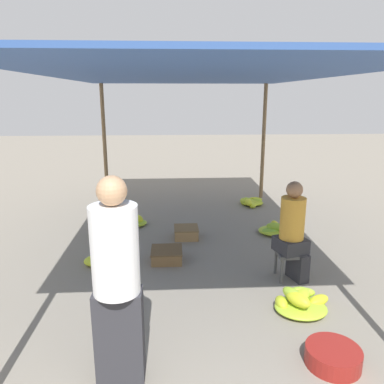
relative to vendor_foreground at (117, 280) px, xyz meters
The scene contains 15 objects.
canopy_post_back_left 5.59m from the vendor_foreground, 100.30° to the left, with size 0.08×0.08×2.50m, color olive.
canopy_post_back_right 6.03m from the vendor_foreground, 65.93° to the left, with size 0.08×0.08×2.50m, color olive.
canopy_tarp 3.16m from the vendor_foreground, 74.38° to the left, with size 3.85×6.18×0.04m, color #33569E.
vendor_foreground is the anchor object (origin of this frame).
stool 2.58m from the vendor_foreground, 40.82° to the left, with size 0.34×0.34×0.36m.
vendor_seated 2.53m from the vendor_foreground, 40.48° to the left, with size 0.43×0.43×1.26m.
basin_black 1.97m from the vendor_foreground, ahead, with size 0.47×0.47×0.16m.
banana_pile_left_0 2.41m from the vendor_foreground, 104.33° to the left, with size 0.44×0.39×0.21m.
banana_pile_left_1 3.85m from the vendor_foreground, 93.95° to the left, with size 0.49×0.45×0.18m.
banana_pile_left_2 3.37m from the vendor_foreground, 99.18° to the left, with size 0.53×0.48×0.25m.
banana_pile_right_0 5.41m from the vendor_foreground, 66.73° to the left, with size 0.51×0.68×0.15m.
banana_pile_right_1 3.93m from the vendor_foreground, 55.75° to the left, with size 0.57×0.54×0.22m.
banana_pile_right_2 2.15m from the vendor_foreground, 26.62° to the left, with size 0.66×0.50×0.26m.
crate_near 3.27m from the vendor_foreground, 78.06° to the left, with size 0.39×0.39×0.18m.
crate_mid 2.41m from the vendor_foreground, 81.21° to the left, with size 0.43×0.43×0.17m.
Camera 1 is at (-0.30, -2.04, 2.26)m, focal length 35.00 mm.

